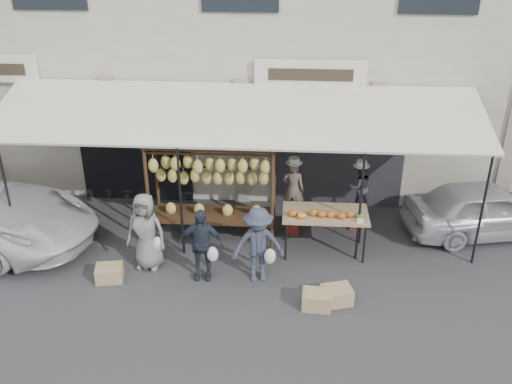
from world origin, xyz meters
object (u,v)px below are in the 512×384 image
at_px(banana_rack, 211,172).
at_px(crate_far, 109,273).
at_px(vendor_left, 293,189).
at_px(customer_left, 146,232).
at_px(customer_right, 258,245).
at_px(produce_table, 326,215).
at_px(sedan, 486,209).
at_px(vendor_right, 360,187).
at_px(customer_mid, 201,244).
at_px(crate_near_b, 337,295).
at_px(crate_near_a, 317,300).

relative_size(banana_rack, crate_far, 5.21).
relative_size(vendor_left, customer_left, 0.81).
height_order(vendor_left, customer_right, vendor_left).
xyz_separation_m(banana_rack, produce_table, (2.31, -0.38, -0.70)).
bearing_deg(sedan, customer_left, 92.61).
bearing_deg(customer_left, vendor_left, 35.17).
bearing_deg(customer_right, vendor_right, 35.40).
bearing_deg(vendor_right, sedan, 159.27).
bearing_deg(vendor_right, customer_left, 4.68).
relative_size(customer_mid, sedan, 0.42).
bearing_deg(sedan, banana_rack, 84.76).
xyz_separation_m(customer_mid, customer_right, (1.07, 0.00, 0.03)).
relative_size(produce_table, customer_right, 1.13).
bearing_deg(vendor_right, customer_mid, 15.40).
height_order(vendor_right, crate_far, vendor_right).
bearing_deg(customer_left, customer_mid, -7.60).
relative_size(vendor_left, vendor_right, 1.20).
xyz_separation_m(crate_near_b, crate_far, (-4.25, 0.40, -0.01)).
relative_size(customer_right, crate_near_b, 2.91).
xyz_separation_m(banana_rack, crate_near_a, (2.13, -2.17, -1.42)).
xyz_separation_m(produce_table, crate_near_a, (-0.18, -1.79, -0.72)).
bearing_deg(customer_mid, sedan, 18.28).
bearing_deg(banana_rack, customer_left, -135.78).
bearing_deg(banana_rack, customer_mid, -91.40).
distance_m(customer_left, crate_near_a, 3.49).
bearing_deg(crate_far, crate_near_b, -5.37).
distance_m(crate_near_b, sedan, 4.25).
bearing_deg(vendor_left, customer_mid, 59.42).
height_order(vendor_left, customer_mid, vendor_left).
bearing_deg(customer_right, produce_table, 27.75).
relative_size(produce_table, vendor_right, 1.59).
xyz_separation_m(customer_left, crate_near_b, (3.62, -0.91, -0.63)).
height_order(crate_near_a, sedan, sedan).
xyz_separation_m(vendor_right, sedan, (2.70, -0.09, -0.39)).
height_order(customer_mid, sedan, customer_mid).
bearing_deg(crate_near_a, customer_left, 161.92).
bearing_deg(crate_near_a, crate_far, 171.88).
bearing_deg(customer_mid, produce_table, 22.35).
distance_m(vendor_right, crate_near_b, 2.93).
xyz_separation_m(crate_near_a, crate_near_b, (0.35, 0.16, 0.00)).
xyz_separation_m(vendor_right, crate_near_a, (-0.95, -2.90, -0.82)).
distance_m(banana_rack, customer_mid, 1.63).
distance_m(crate_near_a, sedan, 4.62).
bearing_deg(customer_left, vendor_right, 30.38).
bearing_deg(produce_table, crate_near_b, -84.11).
xyz_separation_m(banana_rack, vendor_left, (1.66, 0.40, -0.54)).
xyz_separation_m(customer_mid, crate_far, (-1.74, -0.23, -0.58)).
bearing_deg(vendor_left, customer_left, 41.16).
xyz_separation_m(customer_right, crate_near_a, (1.09, -0.78, -0.60)).
distance_m(vendor_right, crate_near_a, 3.16).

